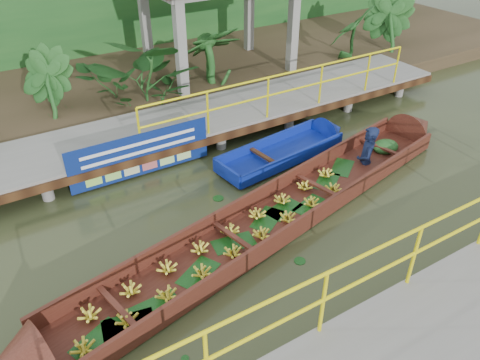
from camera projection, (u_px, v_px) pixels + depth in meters
ground at (245, 222)px, 8.82m from camera, size 80.00×80.00×0.00m
land_strip at (114, 83)px, 14.04m from camera, size 30.00×8.00×0.45m
far_dock at (170, 128)px, 11.01m from camera, size 16.00×2.06×1.66m
near_dock at (480, 350)px, 6.10m from camera, size 18.00×2.40×1.73m
foliage_backdrop at (80, 5)px, 14.85m from camera, size 30.00×0.80×4.00m
vendor_boat at (287, 206)px, 8.87m from camera, size 11.30×3.43×2.20m
moored_blue_boat at (307, 142)px, 11.11m from camera, size 3.69×1.36×0.86m
blue_banner at (141, 154)px, 9.83m from camera, size 3.09×0.04×0.96m
tropical_plants at (208, 56)px, 12.79m from camera, size 14.37×1.37×1.71m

